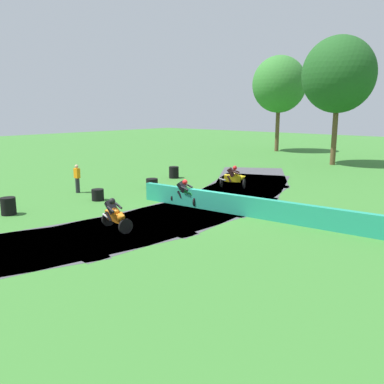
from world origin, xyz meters
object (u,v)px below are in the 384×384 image
object	(u,v)px
tire_stack_near	(8,206)
tire_stack_mid_a	(98,195)
motorcycle_lead_orange	(115,215)
tire_stack_far	(174,172)
tire_stack_mid_b	(152,183)
motorcycle_trailing_yellow	(234,177)
motorcycle_chase_green	(186,193)
track_marshal	(77,179)

from	to	relation	value
tire_stack_near	tire_stack_mid_a	distance (m)	4.51
motorcycle_lead_orange	tire_stack_far	xyz separation A→B (m)	(-6.77, 10.63, -0.24)
tire_stack_near	tire_stack_far	world-z (taller)	same
tire_stack_far	tire_stack_mid_b	bearing A→B (deg)	-66.66
tire_stack_far	motorcycle_trailing_yellow	bearing A→B (deg)	-3.13
tire_stack_mid_a	tire_stack_mid_b	size ratio (longest dim) A/B	0.90
tire_stack_far	tire_stack_near	bearing A→B (deg)	-84.80
motorcycle_trailing_yellow	tire_stack_near	xyz separation A→B (m)	(-4.15, -11.95, -0.26)
motorcycle_chase_green	tire_stack_near	distance (m)	8.27
motorcycle_chase_green	motorcycle_trailing_yellow	distance (m)	5.42
tire_stack_mid_b	track_marshal	size ratio (longest dim) A/B	0.44
tire_stack_near	track_marshal	distance (m)	5.30
motorcycle_trailing_yellow	tire_stack_mid_a	bearing A→B (deg)	-114.99
tire_stack_mid_a	tire_stack_mid_b	xyz separation A→B (m)	(-0.21, 4.16, 0.00)
tire_stack_near	tire_stack_mid_b	world-z (taller)	tire_stack_near
tire_stack_near	tire_stack_far	distance (m)	12.29
motorcycle_lead_orange	motorcycle_trailing_yellow	distance (m)	10.46
tire_stack_far	tire_stack_mid_a	bearing A→B (deg)	-77.15
motorcycle_lead_orange	tire_stack_mid_b	distance (m)	8.75
motorcycle_trailing_yellow	tire_stack_near	size ratio (longest dim) A/B	2.12
motorcycle_trailing_yellow	tire_stack_mid_a	distance (m)	8.27
tire_stack_mid_a	tire_stack_far	world-z (taller)	tire_stack_far
tire_stack_near	track_marshal	bearing A→B (deg)	110.68
tire_stack_mid_a	tire_stack_far	size ratio (longest dim) A/B	0.80
motorcycle_chase_green	track_marshal	bearing A→B (deg)	-166.40
tire_stack_mid_a	tire_stack_far	bearing A→B (deg)	102.85
tire_stack_mid_a	tire_stack_far	xyz separation A→B (m)	(-1.77, 7.78, 0.10)
motorcycle_chase_green	tire_stack_mid_b	distance (m)	4.98
tire_stack_near	tire_stack_far	size ratio (longest dim) A/B	1.00
track_marshal	motorcycle_trailing_yellow	bearing A→B (deg)	49.37
motorcycle_chase_green	motorcycle_lead_orange	bearing A→B (deg)	-82.25
motorcycle_lead_orange	track_marshal	bearing A→B (deg)	156.09
motorcycle_chase_green	motorcycle_trailing_yellow	world-z (taller)	motorcycle_trailing_yellow
motorcycle_trailing_yellow	track_marshal	xyz separation A→B (m)	(-6.02, -7.01, 0.16)
tire_stack_near	track_marshal	size ratio (longest dim) A/B	0.49
tire_stack_mid_b	tire_stack_far	xyz separation A→B (m)	(-1.56, 3.62, 0.10)
motorcycle_lead_orange	tire_stack_mid_a	distance (m)	5.77
motorcycle_trailing_yellow	tire_stack_far	world-z (taller)	motorcycle_trailing_yellow
motorcycle_lead_orange	tire_stack_mid_a	size ratio (longest dim) A/B	2.67
motorcycle_chase_green	tire_stack_far	size ratio (longest dim) A/B	2.10
motorcycle_lead_orange	tire_stack_far	size ratio (longest dim) A/B	2.13
motorcycle_chase_green	motorcycle_trailing_yellow	xyz separation A→B (m)	(-0.83, 5.36, 0.02)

